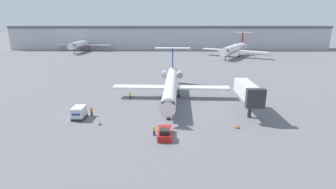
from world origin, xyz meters
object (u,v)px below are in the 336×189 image
at_px(luggage_cart, 79,113).
at_px(worker_near_tug, 154,130).
at_px(traffic_cone_left, 100,123).
at_px(airplane_parked_far_left, 234,49).
at_px(traffic_cone_right, 238,126).
at_px(airplane_main, 171,85).
at_px(worker_on_apron, 92,111).
at_px(jet_bridge, 248,92).
at_px(pushback_tug, 165,133).
at_px(worker_by_wing, 130,95).
at_px(airplane_parked_far_right, 84,43).

xyz_separation_m(luggage_cart, worker_near_tug, (14.21, -7.09, -0.24)).
bearing_deg(traffic_cone_left, airplane_parked_far_left, 62.67).
height_order(traffic_cone_right, airplane_parked_far_left, airplane_parked_far_left).
distance_m(airplane_main, traffic_cone_right, 20.74).
height_order(worker_on_apron, jet_bridge, jet_bridge).
distance_m(pushback_tug, worker_by_wing, 21.40).
xyz_separation_m(traffic_cone_left, traffic_cone_right, (23.50, -1.25, -0.06)).
height_order(traffic_cone_left, airplane_parked_far_right, airplane_parked_far_right).
bearing_deg(airplane_parked_far_left, worker_on_apron, -120.15).
bearing_deg(worker_near_tug, traffic_cone_left, 156.94).
relative_size(luggage_cart, traffic_cone_left, 3.92).
distance_m(luggage_cart, worker_near_tug, 15.89).
height_order(pushback_tug, traffic_cone_left, pushback_tug).
distance_m(pushback_tug, worker_on_apron, 16.66).
height_order(traffic_cone_right, airplane_parked_far_right, airplane_parked_far_right).
height_order(worker_near_tug, worker_by_wing, worker_near_tug).
height_order(luggage_cart, worker_by_wing, luggage_cart).
xyz_separation_m(worker_by_wing, jet_bridge, (23.80, -9.38, 3.59)).
bearing_deg(worker_near_tug, pushback_tug, -18.99).
bearing_deg(pushback_tug, worker_by_wing, 112.61).
height_order(airplane_parked_far_right, jet_bridge, airplane_parked_far_right).
xyz_separation_m(airplane_main, luggage_cart, (-16.91, -13.05, -1.99)).
bearing_deg(worker_on_apron, luggage_cart, -143.24).
distance_m(pushback_tug, traffic_cone_right, 12.66).
relative_size(worker_near_tug, traffic_cone_left, 2.09).
bearing_deg(worker_by_wing, luggage_cart, -122.27).
relative_size(worker_by_wing, traffic_cone_left, 2.03).
distance_m(worker_by_wing, jet_bridge, 25.83).
relative_size(worker_on_apron, traffic_cone_left, 2.15).
distance_m(traffic_cone_left, airplane_parked_far_left, 91.61).
relative_size(airplane_main, traffic_cone_left, 40.03).
distance_m(traffic_cone_left, traffic_cone_right, 23.53).
bearing_deg(worker_on_apron, traffic_cone_right, -12.17).
bearing_deg(worker_by_wing, airplane_main, 5.91).
distance_m(pushback_tug, luggage_cart, 17.62).
height_order(luggage_cart, airplane_parked_far_left, airplane_parked_far_left).
bearing_deg(pushback_tug, worker_on_apron, 147.00).
height_order(worker_by_wing, traffic_cone_left, worker_by_wing).
xyz_separation_m(worker_by_wing, airplane_parked_far_left, (38.94, 66.25, 3.01)).
height_order(airplane_main, worker_by_wing, airplane_main).
height_order(pushback_tug, worker_near_tug, pushback_tug).
distance_m(worker_near_tug, jet_bridge, 20.13).
relative_size(luggage_cart, worker_by_wing, 1.93).
bearing_deg(worker_on_apron, worker_near_tug, -34.62).
bearing_deg(traffic_cone_left, luggage_cart, 146.76).
bearing_deg(worker_near_tug, airplane_parked_far_left, 69.25).
bearing_deg(worker_on_apron, airplane_main, 37.77).
xyz_separation_m(luggage_cart, airplane_parked_far_left, (46.58, 78.34, 2.75)).
bearing_deg(airplane_parked_far_left, worker_by_wing, -120.45).
distance_m(traffic_cone_right, airplane_parked_far_right, 121.04).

